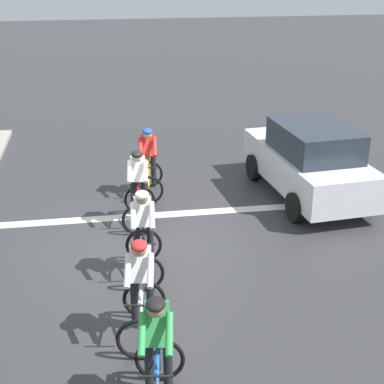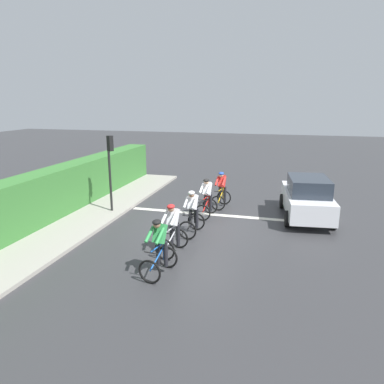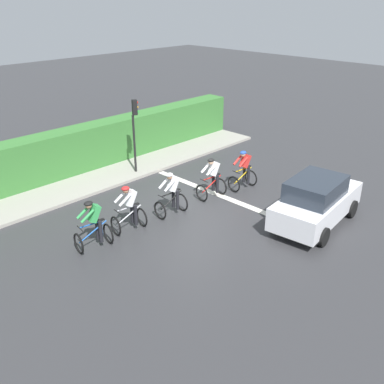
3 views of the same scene
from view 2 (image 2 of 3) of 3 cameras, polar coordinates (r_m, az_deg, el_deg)
ground_plane at (r=14.21m, az=1.57°, el=-5.24°), size 80.00×80.00×0.00m
sidewalk_kerb at (r=14.42m, az=-20.04°, el=-5.59°), size 2.80×20.39×0.12m
stone_wall_low at (r=14.90m, az=-22.95°, el=-4.64°), size 0.44×20.39×0.41m
hedge_wall at (r=14.85m, az=-24.17°, el=-1.55°), size 1.10×20.39×2.04m
road_marking_stop_line at (r=15.50m, az=2.77°, el=-3.54°), size 7.00×0.30×0.01m
cyclist_lead at (r=10.09m, az=-5.25°, el=-8.87°), size 0.83×1.17×1.66m
cyclist_second at (r=11.42m, az=-3.12°, el=-6.01°), size 0.82×1.16×1.66m
cyclist_mid at (r=13.00m, az=0.04°, el=-3.41°), size 0.75×1.12×1.66m
cyclist_fourth at (r=14.96m, az=2.36°, el=-1.03°), size 0.78×1.14×1.66m
cyclist_trailing at (r=16.37m, az=4.70°, el=0.28°), size 0.78×1.14×1.66m
car_white at (r=15.51m, az=17.75°, el=-0.87°), size 2.20×4.25×1.76m
traffic_light_near_crossing at (r=15.56m, az=-12.82°, el=4.60°), size 0.26×0.30×3.34m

